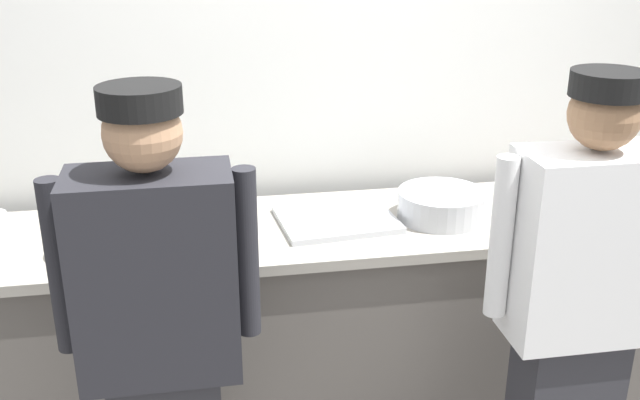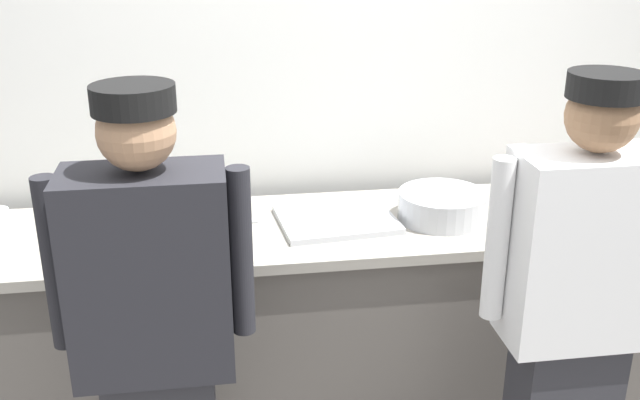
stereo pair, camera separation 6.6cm
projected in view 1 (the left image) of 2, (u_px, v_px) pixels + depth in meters
name	position (u px, v px, depth m)	size (l,w,h in m)	color
wall_back	(324.00, 96.00, 3.16)	(4.98, 0.10, 2.63)	silver
prep_counter	(343.00, 325.00, 3.04)	(3.18, 0.66, 0.92)	#56514C
chef_near_left	(161.00, 342.00, 2.17)	(0.60, 0.24, 1.64)	#2D2D33
chef_center	(577.00, 308.00, 2.36)	(0.59, 0.24, 1.63)	#2D2D33
plate_stack_front	(536.00, 201.00, 3.00)	(0.22, 0.22, 0.06)	white
plate_stack_rear	(80.00, 247.00, 2.59)	(0.21, 0.21, 0.06)	white
mixing_bowl_steel	(441.00, 205.00, 2.89)	(0.34, 0.34, 0.11)	#B7BABF
sheet_tray	(337.00, 219.00, 2.87)	(0.44, 0.36, 0.02)	#B7BABF
squeeze_bottle_primary	(585.00, 185.00, 2.97)	(0.05, 0.05, 0.21)	red
squeeze_bottle_secondary	(220.00, 228.00, 2.58)	(0.05, 0.05, 0.20)	#56A333
ramekin_red_sauce	(227.00, 232.00, 2.72)	(0.11, 0.11, 0.05)	white
ramekin_orange_sauce	(144.00, 218.00, 2.86)	(0.09, 0.09, 0.04)	white
ramekin_yellow_sauce	(162.00, 249.00, 2.59)	(0.10, 0.10, 0.04)	white
chefs_knife	(216.00, 223.00, 2.85)	(0.28, 0.03, 0.02)	#B7BABF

